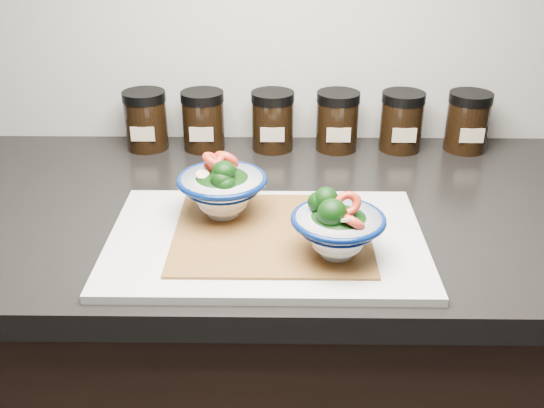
{
  "coord_description": "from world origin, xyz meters",
  "views": [
    {
      "loc": [
        0.03,
        0.53,
        1.36
      ],
      "look_at": [
        0.02,
        1.33,
        0.96
      ],
      "focal_mm": 42.0,
      "sensor_mm": 36.0,
      "label": 1
    }
  ],
  "objects_px": {
    "spice_jar_a": "(146,120)",
    "spice_jar_e": "(401,121)",
    "spice_jar_c": "(273,121)",
    "spice_jar_d": "(337,121)",
    "cutting_board": "(266,240)",
    "spice_jar_b": "(203,120)",
    "bowl_right": "(337,228)",
    "spice_jar_f": "(468,121)",
    "bowl_left": "(222,188)"
  },
  "relations": [
    {
      "from": "spice_jar_e",
      "to": "spice_jar_f",
      "type": "xyz_separation_m",
      "value": [
        0.13,
        0.0,
        0.0
      ]
    },
    {
      "from": "cutting_board",
      "to": "bowl_right",
      "type": "height_order",
      "value": "bowl_right"
    },
    {
      "from": "bowl_right",
      "to": "spice_jar_c",
      "type": "bearing_deg",
      "value": 102.13
    },
    {
      "from": "spice_jar_f",
      "to": "spice_jar_d",
      "type": "bearing_deg",
      "value": 180.0
    },
    {
      "from": "spice_jar_a",
      "to": "spice_jar_d",
      "type": "relative_size",
      "value": 1.0
    },
    {
      "from": "bowl_right",
      "to": "bowl_left",
      "type": "bearing_deg",
      "value": 144.68
    },
    {
      "from": "cutting_board",
      "to": "spice_jar_d",
      "type": "relative_size",
      "value": 3.98
    },
    {
      "from": "spice_jar_a",
      "to": "spice_jar_c",
      "type": "relative_size",
      "value": 1.0
    },
    {
      "from": "spice_jar_b",
      "to": "spice_jar_a",
      "type": "bearing_deg",
      "value": 180.0
    },
    {
      "from": "spice_jar_c",
      "to": "spice_jar_d",
      "type": "height_order",
      "value": "same"
    },
    {
      "from": "bowl_left",
      "to": "spice_jar_b",
      "type": "bearing_deg",
      "value": 101.48
    },
    {
      "from": "spice_jar_c",
      "to": "bowl_left",
      "type": "bearing_deg",
      "value": -103.05
    },
    {
      "from": "bowl_left",
      "to": "spice_jar_c",
      "type": "height_order",
      "value": "bowl_left"
    },
    {
      "from": "spice_jar_c",
      "to": "spice_jar_b",
      "type": "bearing_deg",
      "value": 180.0
    },
    {
      "from": "cutting_board",
      "to": "spice_jar_b",
      "type": "xyz_separation_m",
      "value": [
        -0.13,
        0.37,
        0.05
      ]
    },
    {
      "from": "bowl_left",
      "to": "spice_jar_d",
      "type": "xyz_separation_m",
      "value": [
        0.19,
        0.31,
        -0.0
      ]
    },
    {
      "from": "bowl_left",
      "to": "spice_jar_d",
      "type": "relative_size",
      "value": 1.2
    },
    {
      "from": "spice_jar_d",
      "to": "spice_jar_f",
      "type": "height_order",
      "value": "same"
    },
    {
      "from": "spice_jar_d",
      "to": "spice_jar_c",
      "type": "bearing_deg",
      "value": 180.0
    },
    {
      "from": "spice_jar_d",
      "to": "bowl_left",
      "type": "bearing_deg",
      "value": -122.48
    },
    {
      "from": "spice_jar_a",
      "to": "spice_jar_d",
      "type": "height_order",
      "value": "same"
    },
    {
      "from": "spice_jar_b",
      "to": "spice_jar_e",
      "type": "bearing_deg",
      "value": 0.0
    },
    {
      "from": "spice_jar_b",
      "to": "spice_jar_e",
      "type": "distance_m",
      "value": 0.38
    },
    {
      "from": "spice_jar_f",
      "to": "bowl_left",
      "type": "bearing_deg",
      "value": -145.39
    },
    {
      "from": "bowl_left",
      "to": "spice_jar_e",
      "type": "bearing_deg",
      "value": 43.96
    },
    {
      "from": "spice_jar_d",
      "to": "spice_jar_a",
      "type": "bearing_deg",
      "value": 180.0
    },
    {
      "from": "spice_jar_a",
      "to": "spice_jar_e",
      "type": "height_order",
      "value": "same"
    },
    {
      "from": "spice_jar_a",
      "to": "spice_jar_b",
      "type": "distance_m",
      "value": 0.11
    },
    {
      "from": "cutting_board",
      "to": "spice_jar_c",
      "type": "bearing_deg",
      "value": 89.29
    },
    {
      "from": "spice_jar_a",
      "to": "spice_jar_e",
      "type": "relative_size",
      "value": 1.0
    },
    {
      "from": "spice_jar_e",
      "to": "spice_jar_f",
      "type": "height_order",
      "value": "same"
    },
    {
      "from": "bowl_right",
      "to": "spice_jar_c",
      "type": "relative_size",
      "value": 1.12
    },
    {
      "from": "bowl_left",
      "to": "bowl_right",
      "type": "bearing_deg",
      "value": -35.32
    },
    {
      "from": "bowl_left",
      "to": "cutting_board",
      "type": "bearing_deg",
      "value": -43.03
    },
    {
      "from": "spice_jar_c",
      "to": "cutting_board",
      "type": "bearing_deg",
      "value": -90.71
    },
    {
      "from": "bowl_left",
      "to": "spice_jar_b",
      "type": "xyz_separation_m",
      "value": [
        -0.06,
        0.31,
        -0.0
      ]
    },
    {
      "from": "spice_jar_e",
      "to": "bowl_right",
      "type": "bearing_deg",
      "value": -110.37
    },
    {
      "from": "spice_jar_c",
      "to": "spice_jar_d",
      "type": "distance_m",
      "value": 0.12
    },
    {
      "from": "cutting_board",
      "to": "spice_jar_b",
      "type": "relative_size",
      "value": 3.98
    },
    {
      "from": "bowl_right",
      "to": "spice_jar_b",
      "type": "height_order",
      "value": "bowl_right"
    },
    {
      "from": "spice_jar_c",
      "to": "spice_jar_d",
      "type": "bearing_deg",
      "value": 0.0
    },
    {
      "from": "bowl_left",
      "to": "spice_jar_b",
      "type": "distance_m",
      "value": 0.31
    },
    {
      "from": "spice_jar_d",
      "to": "spice_jar_e",
      "type": "distance_m",
      "value": 0.12
    },
    {
      "from": "spice_jar_a",
      "to": "spice_jar_f",
      "type": "relative_size",
      "value": 1.0
    },
    {
      "from": "spice_jar_a",
      "to": "spice_jar_b",
      "type": "height_order",
      "value": "same"
    },
    {
      "from": "spice_jar_f",
      "to": "spice_jar_e",
      "type": "bearing_deg",
      "value": 180.0
    },
    {
      "from": "spice_jar_d",
      "to": "spice_jar_f",
      "type": "xyz_separation_m",
      "value": [
        0.25,
        0.0,
        0.0
      ]
    },
    {
      "from": "bowl_left",
      "to": "spice_jar_f",
      "type": "distance_m",
      "value": 0.54
    },
    {
      "from": "cutting_board",
      "to": "spice_jar_a",
      "type": "relative_size",
      "value": 3.98
    },
    {
      "from": "spice_jar_c",
      "to": "spice_jar_f",
      "type": "distance_m",
      "value": 0.37
    }
  ]
}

